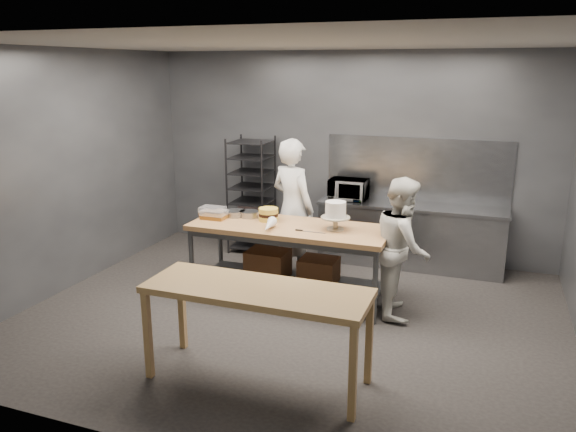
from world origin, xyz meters
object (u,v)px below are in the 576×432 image
Objects in this scene: chef_behind at (293,208)px; microwave at (348,189)px; speed_rack at (252,196)px; near_counter at (257,297)px; layer_cake at (268,214)px; chef_right at (402,247)px; work_table at (289,252)px; frosted_cake_stand at (336,212)px.

chef_behind reaches higher than microwave.
speed_rack reaches higher than microwave.
layer_cake reaches higher than near_counter.
chef_behind is at bearing 103.10° from near_counter.
chef_right reaches higher than near_counter.
work_table is 1.28× the size of chef_behind.
frosted_cake_stand is 1.41× the size of layer_cake.
speed_rack reaches higher than layer_cake.
work_table is 0.80m from frosted_cake_stand.
chef_behind reaches higher than near_counter.
speed_rack is (-1.58, 3.47, 0.04)m from near_counter.
chef_behind is 7.75× the size of layer_cake.
frosted_cake_stand is (0.26, -1.65, 0.08)m from microwave.
near_counter is at bearing -70.63° from layer_cake.
chef_behind is (-0.62, 2.65, 0.12)m from near_counter.
chef_behind is 1.05m from microwave.
chef_behind reaches higher than layer_cake.
frosted_cake_stand is (0.80, -0.74, 0.20)m from chef_behind.
work_table is 1.73m from microwave.
speed_rack is 5.15× the size of frosted_cake_stand.
frosted_cake_stand is at bearing 77.83° from chef_right.
speed_rack is at bearing 127.26° from work_table.
near_counter is 5.88× the size of frosted_cake_stand.
layer_cake is (-0.09, -0.64, 0.06)m from chef_behind.
chef_right is at bearing -0.22° from frosted_cake_stand.
work_table is 9.94× the size of layer_cake.
work_table is 7.06× the size of frosted_cake_stand.
microwave is 1.67m from frosted_cake_stand.
microwave is at bearing 3.06° from speed_rack.
near_counter is 1.07× the size of chef_behind.
speed_rack is at bearing -16.80° from chef_behind.
work_table is at bearing 77.57° from chef_right.
layer_cake is (-0.88, 0.10, -0.13)m from frosted_cake_stand.
frosted_cake_stand is at bearing -0.82° from work_table.
work_table is 0.54m from layer_cake.
chef_right is (0.97, 1.90, -0.01)m from near_counter.
chef_behind is (-0.22, 0.73, 0.36)m from work_table.
chef_behind is (0.96, -0.82, 0.08)m from speed_rack.
layer_cake is at bearing -59.13° from speed_rack.
work_table is at bearing 101.69° from near_counter.
layer_cake is (-0.31, 0.09, 0.43)m from work_table.
near_counter is 8.28× the size of layer_cake.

